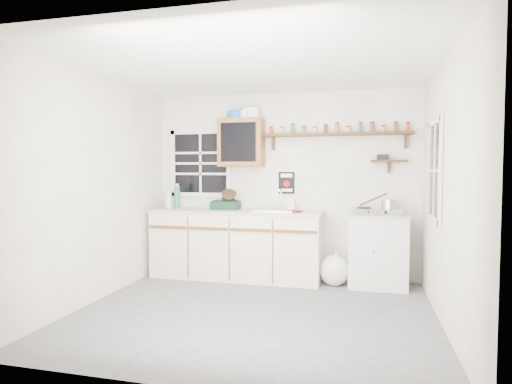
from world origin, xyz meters
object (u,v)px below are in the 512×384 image
Objects in this scene: main_cabinet at (236,244)px; hotplate at (376,211)px; dish_rack at (227,203)px; right_cabinet at (377,250)px; spice_shelf at (337,134)px; upper_cabinet at (241,143)px.

hotplate is at bearing 0.17° from main_cabinet.
right_cabinet is at bearing -3.24° from dish_rack.
right_cabinet is 1.49× the size of hotplate.
main_cabinet is at bearing -170.81° from spice_shelf.
hotplate is (1.81, 0.01, 0.49)m from main_cabinet.
main_cabinet is 3.79× the size of hotplate.
hotplate is at bearing -22.62° from spice_shelf.
right_cabinet is at bearing 39.19° from hotplate.
main_cabinet is 1.37m from upper_cabinet.
hotplate is (1.78, -0.14, -0.88)m from upper_cabinet.
upper_cabinet is at bearing 19.30° from dish_rack.
dish_rack is (-0.16, 0.07, 0.55)m from main_cabinet.
upper_cabinet is at bearing 170.48° from hotplate.
upper_cabinet reaches higher than right_cabinet.
upper_cabinet is (0.03, 0.14, 1.36)m from main_cabinet.
spice_shelf is (1.28, 0.07, 0.11)m from upper_cabinet.
upper_cabinet is 1.29m from spice_shelf.
hotplate is (-0.02, -0.02, 0.49)m from right_cabinet.
dish_rack reaches higher than right_cabinet.
right_cabinet is 0.48× the size of spice_shelf.
dish_rack is (-1.99, 0.04, 0.55)m from right_cabinet.
spice_shelf is 1.74m from dish_rack.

